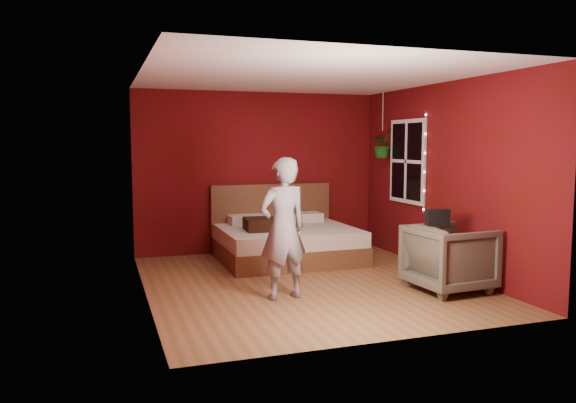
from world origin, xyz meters
name	(u,v)px	position (x,y,z in m)	size (l,w,h in m)	color
floor	(306,282)	(0.00, 0.00, 0.00)	(4.50, 4.50, 0.00)	brown
room_walls	(307,151)	(0.00, 0.00, 1.68)	(4.04, 4.54, 2.62)	maroon
window	(407,161)	(1.97, 0.90, 1.50)	(0.05, 0.97, 1.27)	white
fairy_lights	(425,163)	(1.94, 0.38, 1.50)	(0.04, 0.04, 1.45)	silver
bed	(285,241)	(0.19, 1.44, 0.29)	(2.01, 1.71, 1.11)	brown
person	(283,229)	(-0.52, -0.62, 0.81)	(0.59, 0.39, 1.62)	gray
armchair	(449,258)	(1.48, -0.94, 0.40)	(0.86, 0.88, 0.80)	#555443
handbag	(437,217)	(1.33, -0.90, 0.90)	(0.27, 0.13, 0.19)	black
throw_pillow	(262,224)	(-0.23, 1.23, 0.59)	(0.50, 0.50, 0.18)	black
hanging_plant	(382,144)	(1.88, 1.54, 1.76)	(0.49, 0.45, 1.07)	silver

